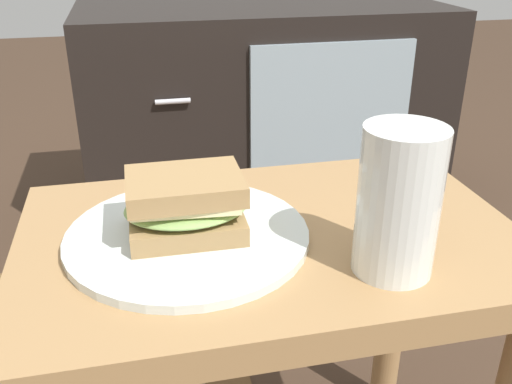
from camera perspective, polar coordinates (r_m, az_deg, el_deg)
name	(u,v)px	position (r m, az deg, el deg)	size (l,w,h in m)	color
side_table	(269,297)	(0.69, 1.36, -10.50)	(0.56, 0.36, 0.46)	#A37A4C
tv_cabinet	(263,113)	(1.60, 0.72, 7.98)	(0.96, 0.46, 0.58)	black
plate	(188,236)	(0.62, -6.90, -4.42)	(0.26, 0.26, 0.01)	silver
sandwich_front	(186,205)	(0.60, -7.08, -1.32)	(0.13, 0.10, 0.07)	#9E7A4C
beer_glass	(398,204)	(0.55, 14.15, -1.15)	(0.08, 0.08, 0.15)	silver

